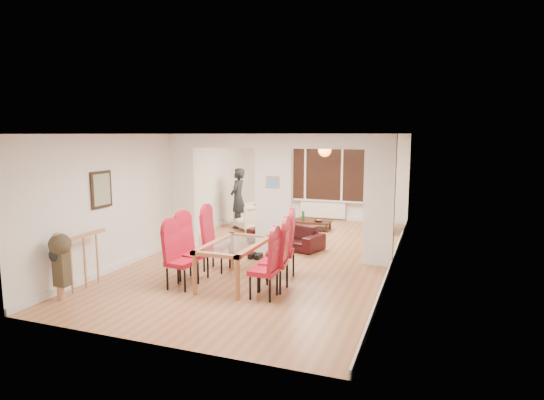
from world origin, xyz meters
The scene contains 24 objects.
floor centered at (0.00, 0.00, 0.00)m, with size 5.00×9.00×0.01m, color #A16640.
room_walls centered at (0.00, 0.00, 1.30)m, with size 5.00×9.00×2.60m, color silver, non-canonical shape.
divider_wall centered at (0.00, 0.00, 1.30)m, with size 5.00×0.18×2.60m, color white.
bay_window_blinds centered at (0.00, 4.44, 1.50)m, with size 3.00×0.08×1.80m, color black.
radiator centered at (0.00, 4.40, 0.30)m, with size 1.40×0.08×0.50m, color white.
pendant_light centered at (0.30, 3.30, 2.15)m, with size 0.36×0.36×0.36m, color orange.
stair_newel centered at (-2.25, -3.20, 0.55)m, with size 0.40×1.20×1.10m, color #B27A51, non-canonical shape.
wall_poster centered at (-2.47, -2.40, 1.60)m, with size 0.04×0.52×0.67m, color gray.
pillar_photo centered at (0.00, -0.10, 1.60)m, with size 0.30×0.03×0.25m, color #4C8CD8.
dining_table centered at (0.00, -2.02, 0.36)m, with size 0.87×1.55×0.72m, color #9C6039, non-canonical shape.
dining_chair_la centered at (-0.75, -2.55, 0.52)m, with size 0.42×0.42×1.04m, color #A41024, non-canonical shape.
dining_chair_lb centered at (-0.77, -2.10, 0.55)m, with size 0.44×0.44×1.10m, color #A41024, non-canonical shape.
dining_chair_lc centered at (-0.65, -1.43, 0.56)m, with size 0.45×0.45×1.12m, color #A41024, non-canonical shape.
dining_chair_ra centered at (0.73, -2.50, 0.52)m, with size 0.41×0.41×1.03m, color #A41024, non-canonical shape.
dining_chair_rb centered at (0.75, -2.10, 0.55)m, with size 0.44×0.44×1.11m, color #A41024, non-canonical shape.
dining_chair_rc centered at (0.66, -1.50, 0.58)m, with size 0.46×0.46×1.15m, color #A41024, non-canonical shape.
sofa centered at (0.00, 0.78, 0.26)m, with size 1.79×0.70×0.52m, color black.
armchair centered at (-1.47, 2.26, 0.36)m, with size 0.77×0.79×0.72m, color beige.
person centered at (-1.92, 2.37, 0.83)m, with size 0.40×0.61×1.66m, color black.
television centered at (2.00, 3.19, 0.27)m, with size 0.12×0.95×0.54m, color black.
coffee_table centered at (0.06, 2.79, 0.13)m, with size 1.09×0.55×0.25m, color black, non-canonical shape.
bottle centered at (-0.12, 2.69, 0.39)m, with size 0.07×0.07×0.28m, color #143F19.
bowl centered at (0.30, 2.70, 0.28)m, with size 0.23×0.23×0.06m, color black.
shoes centered at (-0.27, -0.41, 0.05)m, with size 0.25×0.27×0.10m, color black, non-canonical shape.
Camera 1 is at (3.25, -9.02, 2.61)m, focal length 30.00 mm.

